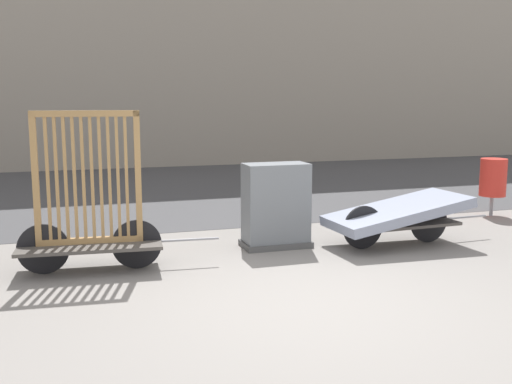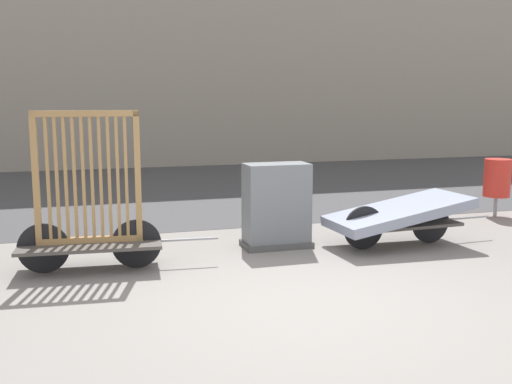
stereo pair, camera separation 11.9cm
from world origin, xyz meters
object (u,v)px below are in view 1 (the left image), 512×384
Objects in this scene: utility_cabinet at (276,208)px; trash_bin at (493,178)px; bike_cart_with_bedframe at (90,217)px; bike_cart_with_mattress at (397,214)px.

utility_cabinet is 4.37m from trash_bin.
bike_cart_with_bedframe is 2.06× the size of utility_cabinet.
bike_cart_with_bedframe is at bearing 177.11° from bike_cart_with_mattress.
bike_cart_with_bedframe is at bearing -169.77° from utility_cabinet.
trash_bin is (6.72, 1.35, 0.02)m from bike_cart_with_bedframe.
bike_cart_with_bedframe reaches higher than trash_bin.
trash_bin is (4.27, 0.91, 0.13)m from utility_cabinet.
bike_cart_with_bedframe is 4.06m from bike_cart_with_mattress.
bike_cart_with_bedframe is 6.85m from trash_bin.
bike_cart_with_bedframe reaches higher than utility_cabinet.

